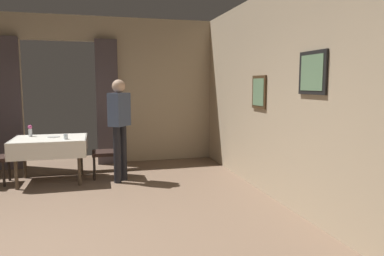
{
  "coord_description": "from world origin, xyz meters",
  "views": [
    {
      "loc": [
        0.7,
        -3.48,
        1.65
      ],
      "look_at": [
        1.73,
        0.39,
        1.15
      ],
      "focal_mm": 33.58,
      "sensor_mm": 36.0,
      "label": 1
    }
  ],
  "objects": [
    {
      "name": "wall_back",
      "position": [
        0.0,
        4.18,
        1.51
      ],
      "size": [
        6.4,
        0.27,
        3.0
      ],
      "color": "tan",
      "rests_on": "ground"
    },
    {
      "name": "chair_mid_right",
      "position": [
        0.91,
        2.96,
        0.52
      ],
      "size": [
        0.44,
        0.44,
        0.93
      ],
      "color": "black",
      "rests_on": "ground"
    },
    {
      "name": "flower_vase_mid",
      "position": [
        -0.41,
        3.14,
        0.86
      ],
      "size": [
        0.07,
        0.07,
        0.2
      ],
      "color": "silver",
      "rests_on": "dining_table_mid"
    },
    {
      "name": "wall_right",
      "position": [
        3.2,
        -0.0,
        1.5
      ],
      "size": [
        0.16,
        8.4,
        3.0
      ],
      "color": "tan",
      "rests_on": "ground"
    },
    {
      "name": "glass_mid_b",
      "position": [
        0.2,
        2.64,
        0.79
      ],
      "size": [
        0.07,
        0.07,
        0.08
      ],
      "primitive_type": "cylinder",
      "color": "silver",
      "rests_on": "dining_table_mid"
    },
    {
      "name": "person_waiter_by_doorway",
      "position": [
        1.07,
        2.59,
        1.02
      ],
      "size": [
        0.4,
        0.42,
        1.72
      ],
      "color": "black",
      "rests_on": "ground"
    },
    {
      "name": "dining_table_mid",
      "position": [
        -0.07,
        2.88,
        0.65
      ],
      "size": [
        1.18,
        0.96,
        0.75
      ],
      "color": "#4C3D2D",
      "rests_on": "ground"
    },
    {
      "name": "plate_mid_c",
      "position": [
        -0.02,
        2.95,
        0.76
      ],
      "size": [
        0.2,
        0.2,
        0.01
      ],
      "primitive_type": "cylinder",
      "color": "white",
      "rests_on": "dining_table_mid"
    }
  ]
}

